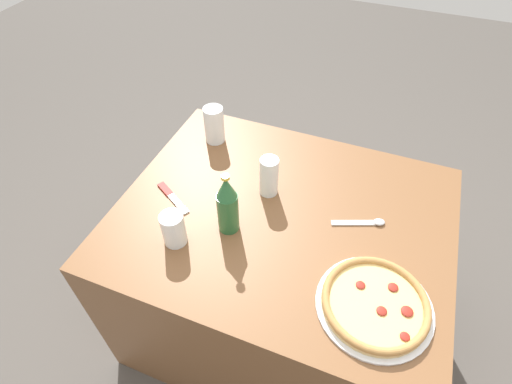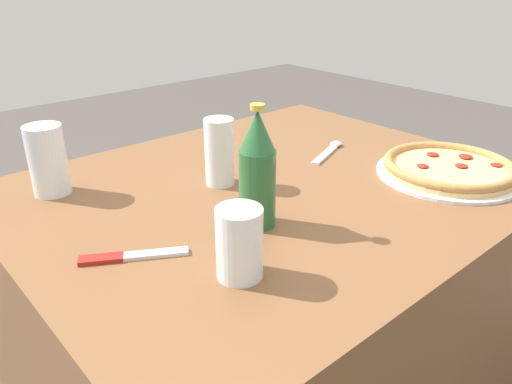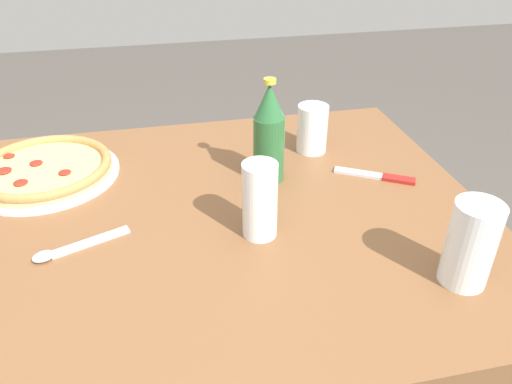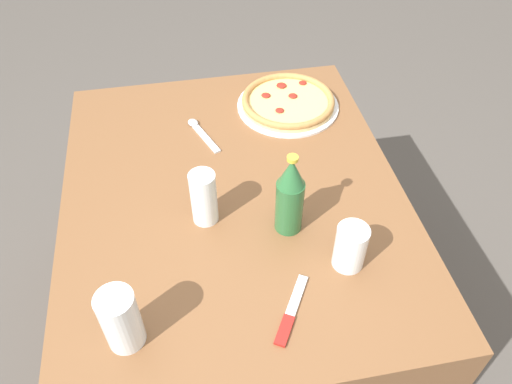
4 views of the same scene
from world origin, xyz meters
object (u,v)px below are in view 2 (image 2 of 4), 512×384
at_px(beer_bottle, 257,171).
at_px(spoon, 330,149).
at_px(glass_red_wine, 219,154).
at_px(glass_iced_tea, 48,163).
at_px(glass_water, 239,246).
at_px(pizza_margherita, 448,168).
at_px(knife, 129,256).

height_order(beer_bottle, spoon, beer_bottle).
height_order(glass_red_wine, glass_iced_tea, same).
distance_m(glass_water, glass_red_wine, 0.37).
relative_size(pizza_margherita, knife, 1.94).
relative_size(beer_bottle, spoon, 1.34).
height_order(glass_iced_tea, knife, glass_iced_tea).
bearing_deg(pizza_margherita, glass_iced_tea, -35.01).
bearing_deg(spoon, knife, 11.02).
bearing_deg(knife, glass_iced_tea, -90.85).
relative_size(glass_red_wine, knife, 0.89).
bearing_deg(glass_water, glass_iced_tea, -78.57).
height_order(pizza_margherita, beer_bottle, beer_bottle).
height_order(pizza_margherita, glass_iced_tea, glass_iced_tea).
relative_size(glass_water, beer_bottle, 0.51).
height_order(glass_water, glass_iced_tea, glass_iced_tea).
height_order(glass_red_wine, knife, glass_red_wine).
relative_size(knife, spoon, 0.97).
xyz_separation_m(glass_iced_tea, spoon, (-0.66, 0.22, -0.07)).
relative_size(pizza_margherita, beer_bottle, 1.40).
height_order(beer_bottle, knife, beer_bottle).
distance_m(glass_water, spoon, 0.63).
relative_size(glass_water, glass_red_wine, 0.78).
bearing_deg(glass_red_wine, glass_iced_tea, -33.23).
bearing_deg(beer_bottle, pizza_margherita, 166.97).
bearing_deg(spoon, beer_bottle, 23.28).
distance_m(glass_water, beer_bottle, 0.19).
bearing_deg(glass_water, knife, -56.23).
xyz_separation_m(glass_water, beer_bottle, (-0.14, -0.11, 0.06)).
distance_m(glass_red_wine, beer_bottle, 0.22).
bearing_deg(glass_iced_tea, pizza_margherita, 144.99).
bearing_deg(glass_iced_tea, glass_water, 101.43).
xyz_separation_m(pizza_margherita, beer_bottle, (0.50, -0.12, 0.09)).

